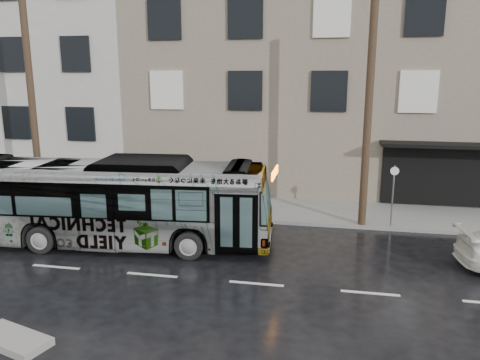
{
  "coord_description": "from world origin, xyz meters",
  "views": [
    {
      "loc": [
        5.1,
        -14.93,
        5.94
      ],
      "look_at": [
        1.75,
        2.5,
        1.92
      ],
      "focal_mm": 35.0,
      "sensor_mm": 36.0,
      "label": 1
    }
  ],
  "objects_px": {
    "utility_pole_rear": "(32,105)",
    "sign_post": "(393,196)",
    "bus": "(113,202)",
    "utility_pole_front": "(368,110)"
  },
  "relations": [
    {
      "from": "sign_post",
      "to": "bus",
      "type": "xyz_separation_m",
      "value": [
        -9.88,
        -3.5,
        0.21
      ]
    },
    {
      "from": "utility_pole_front",
      "to": "sign_post",
      "type": "xyz_separation_m",
      "value": [
        1.1,
        0.0,
        -3.3
      ]
    },
    {
      "from": "utility_pole_rear",
      "to": "sign_post",
      "type": "xyz_separation_m",
      "value": [
        15.1,
        0.0,
        -3.3
      ]
    },
    {
      "from": "utility_pole_rear",
      "to": "sign_post",
      "type": "relative_size",
      "value": 3.75
    },
    {
      "from": "utility_pole_front",
      "to": "bus",
      "type": "height_order",
      "value": "utility_pole_front"
    },
    {
      "from": "utility_pole_front",
      "to": "utility_pole_rear",
      "type": "bearing_deg",
      "value": 180.0
    },
    {
      "from": "utility_pole_front",
      "to": "utility_pole_rear",
      "type": "distance_m",
      "value": 14.0
    },
    {
      "from": "utility_pole_front",
      "to": "bus",
      "type": "bearing_deg",
      "value": -158.25
    },
    {
      "from": "bus",
      "to": "utility_pole_front",
      "type": "bearing_deg",
      "value": -72.81
    },
    {
      "from": "sign_post",
      "to": "utility_pole_rear",
      "type": "bearing_deg",
      "value": 180.0
    }
  ]
}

